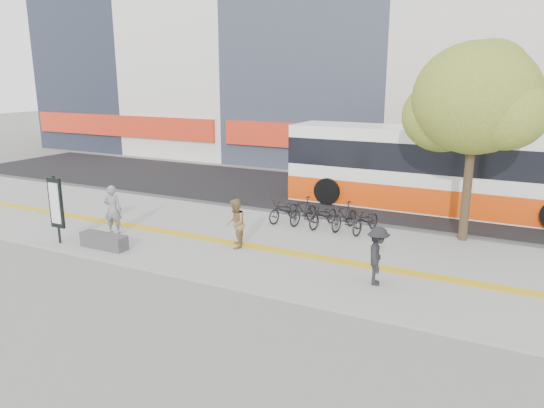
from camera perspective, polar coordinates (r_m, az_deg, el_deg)
The scene contains 13 objects.
ground at distance 15.87m, azimuth -8.52°, elevation -5.29°, with size 120.00×120.00×0.00m, color slate.
sidewalk at distance 17.03m, azimuth -5.61°, elevation -3.70°, with size 40.00×7.00×0.08m, color gray.
tactile_strip at distance 16.62m, azimuth -6.54°, elevation -4.01°, with size 40.00×0.45×0.01m, color gold.
street at distance 23.47m, azimuth 4.24°, elevation 1.30°, with size 40.00×8.00×0.06m, color black.
curb at distance 19.94m, azimuth -0.22°, elevation -0.87°, with size 40.00×0.25×0.14m, color #353537.
bench at distance 16.54m, azimuth -18.38°, elevation -3.96°, with size 1.60×0.45×0.45m, color #353537.
signboard at distance 17.22m, azimuth -23.14°, elevation -0.00°, with size 0.55×0.10×2.20m.
street_tree at distance 17.04m, azimuth 21.89°, elevation 10.71°, with size 4.40×3.80×6.31m.
bus at distance 21.18m, azimuth 18.26°, elevation 3.45°, with size 12.03×2.85×3.20m.
bicycle_row at distance 17.90m, azimuth 5.80°, elevation -1.16°, with size 4.00×1.75×0.97m.
seated_woman at distance 17.79m, azimuth -17.46°, elevation -0.59°, with size 0.61×0.40×1.67m, color black.
pedestrian_tan at distance 15.62m, azimuth -4.14°, elevation -2.21°, with size 0.75×0.58×1.54m, color olive.
pedestrian_dark at distance 13.14m, azimuth 11.79°, elevation -5.74°, with size 0.98×0.56×1.52m, color black.
Camera 1 is at (8.79, -12.13, 5.25)m, focal length 33.47 mm.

